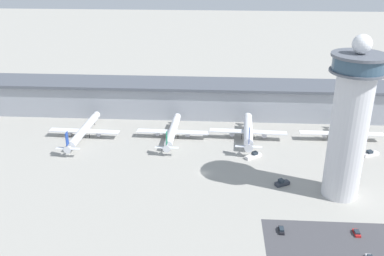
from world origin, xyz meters
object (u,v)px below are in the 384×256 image
at_px(car_white_wagon, 281,230).
at_px(car_navy_sedan, 357,233).
at_px(control_tower, 350,121).
at_px(airplane_gate_bravo, 172,131).
at_px(airplane_gate_delta, 342,133).
at_px(service_truck_catering, 254,156).
at_px(service_truck_baggage, 371,154).
at_px(airplane_gate_charlie, 248,131).
at_px(airplane_gate_alpha, 84,131).
at_px(service_truck_fuel, 282,183).

xyz_separation_m(car_white_wagon, car_navy_sedan, (25.26, 0.08, -0.04)).
bearing_deg(control_tower, car_navy_sedan, -90.83).
height_order(control_tower, airplane_gate_bravo, control_tower).
bearing_deg(airplane_gate_bravo, car_navy_sedan, -46.28).
bearing_deg(control_tower, airplane_gate_delta, 74.75).
bearing_deg(service_truck_catering, car_white_wagon, -84.07).
relative_size(airplane_gate_delta, service_truck_baggage, 5.01).
xyz_separation_m(airplane_gate_charlie, airplane_gate_delta, (46.61, 1.28, -0.34)).
distance_m(control_tower, airplane_gate_bravo, 89.83).
height_order(airplane_gate_charlie, service_truck_catering, airplane_gate_charlie).
height_order(service_truck_catering, car_navy_sedan, service_truck_catering).
xyz_separation_m(airplane_gate_bravo, airplane_gate_charlie, (37.95, 0.86, 0.86)).
height_order(control_tower, car_white_wagon, control_tower).
relative_size(control_tower, service_truck_catering, 7.91).
bearing_deg(service_truck_catering, airplane_gate_bravo, 154.62).
height_order(control_tower, car_navy_sedan, control_tower).
bearing_deg(airplane_gate_charlie, airplane_gate_alpha, -177.82).
bearing_deg(service_truck_catering, airplane_gate_alpha, 168.97).
relative_size(service_truck_baggage, car_white_wagon, 1.84).
distance_m(airplane_gate_delta, service_truck_catering, 49.77).
bearing_deg(control_tower, airplane_gate_bravo, 145.80).
height_order(airplane_gate_alpha, car_white_wagon, airplane_gate_alpha).
distance_m(service_truck_catering, car_navy_sedan, 63.09).
distance_m(airplane_gate_delta, service_truck_baggage, 18.29).
bearing_deg(airplane_gate_alpha, service_truck_catering, -11.03).
bearing_deg(car_navy_sedan, car_white_wagon, -179.82).
height_order(airplane_gate_bravo, car_white_wagon, airplane_gate_bravo).
xyz_separation_m(airplane_gate_alpha, service_truck_catering, (84.38, -16.45, -3.05)).
xyz_separation_m(service_truck_catering, car_navy_sedan, (30.97, -54.97, -0.44)).
distance_m(airplane_gate_alpha, airplane_gate_bravo, 44.93).
bearing_deg(car_white_wagon, airplane_gate_alpha, 141.57).
relative_size(service_truck_catering, service_truck_fuel, 1.23).
relative_size(control_tower, airplane_gate_bravo, 1.53).
xyz_separation_m(airplane_gate_bravo, service_truck_baggage, (94.00, -13.14, -2.95)).
relative_size(airplane_gate_alpha, airplane_gate_delta, 1.08).
height_order(control_tower, airplane_gate_charlie, control_tower).
bearing_deg(airplane_gate_alpha, control_tower, -21.62).
relative_size(airplane_gate_charlie, service_truck_catering, 5.05).
height_order(airplane_gate_delta, service_truck_fuel, airplane_gate_delta).
bearing_deg(control_tower, airplane_gate_alpha, 158.38).
bearing_deg(service_truck_fuel, service_truck_baggage, 33.60).
xyz_separation_m(airplane_gate_delta, service_truck_baggage, (9.44, -15.27, -3.48)).
bearing_deg(car_navy_sedan, airplane_gate_delta, 79.48).
bearing_deg(control_tower, car_white_wagon, -134.98).
height_order(airplane_gate_bravo, airplane_gate_delta, airplane_gate_bravo).
relative_size(airplane_gate_charlie, service_truck_baggage, 4.84).
bearing_deg(service_truck_catering, airplane_gate_charlie, 94.54).
relative_size(airplane_gate_delta, car_white_wagon, 9.23).
distance_m(airplane_gate_bravo, service_truck_catering, 43.83).
distance_m(airplane_gate_charlie, service_truck_catering, 20.02).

